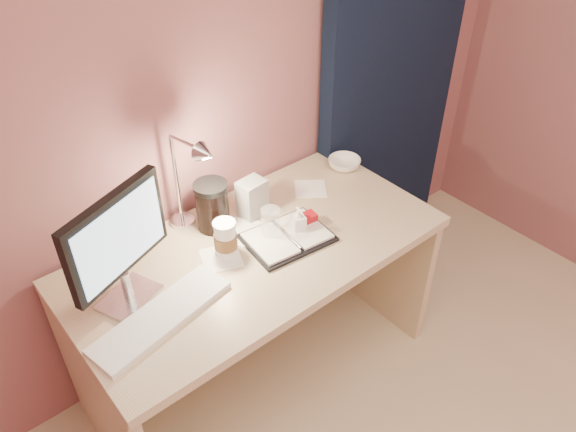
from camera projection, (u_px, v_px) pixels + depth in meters
room at (381, 53)px, 2.49m from camera, size 3.50×3.50×3.50m
desk at (247, 280)px, 2.25m from camera, size 1.40×0.70×0.73m
monitor at (116, 242)px, 1.71m from camera, size 0.38×0.20×0.42m
keyboard at (161, 317)px, 1.79m from camera, size 0.51×0.24×0.02m
planner at (289, 235)px, 2.10m from camera, size 0.34×0.27×0.05m
paper_a at (240, 232)px, 2.14m from camera, size 0.23×0.23×0.00m
paper_b at (310, 189)px, 2.37m from camera, size 0.18×0.18×0.00m
paper_c at (221, 258)px, 2.02m from camera, size 0.18×0.18×0.00m
coffee_cup at (225, 238)px, 2.01m from camera, size 0.08×0.08×0.14m
clear_cup at (271, 224)px, 2.08m from camera, size 0.07×0.07×0.13m
bowl at (344, 163)px, 2.48m from camera, size 0.16×0.16×0.05m
lotion_bottle at (298, 220)px, 2.11m from camera, size 0.06×0.06×0.11m
dark_jar at (212, 208)px, 2.11m from camera, size 0.12×0.12×0.18m
product_box at (252, 198)px, 2.18m from camera, size 0.11×0.09×0.16m
desk_lamp at (184, 181)px, 1.96m from camera, size 0.13×0.25×0.41m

